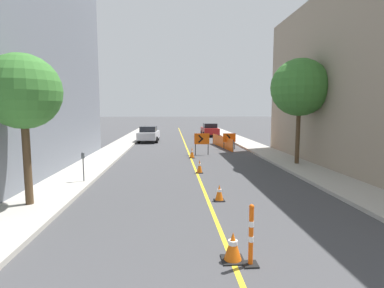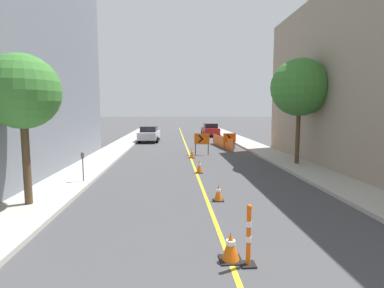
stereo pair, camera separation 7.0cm
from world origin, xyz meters
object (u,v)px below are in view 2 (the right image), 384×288
(arrow_barricade_primary, at_px, (202,140))
(street_tree_right_near, at_px, (300,88))
(arrow_barricade_secondary, at_px, (230,138))
(parked_car_curb_near, at_px, (149,134))
(traffic_cone_fifth, at_px, (192,153))
(parking_meter_near_curb, at_px, (83,160))
(traffic_cone_second, at_px, (231,247))
(traffic_cone_third, at_px, (218,193))
(delineator_post_front, at_px, (249,239))
(street_tree_left_near, at_px, (22,92))
(traffic_cone_fourth, at_px, (199,166))
(parked_car_curb_mid, at_px, (210,130))

(arrow_barricade_primary, xyz_separation_m, street_tree_right_near, (5.03, -4.56, 3.35))
(arrow_barricade_secondary, bearing_deg, parked_car_curb_near, 139.46)
(traffic_cone_fifth, relative_size, parking_meter_near_curb, 0.56)
(traffic_cone_second, bearing_deg, arrow_barricade_secondary, 79.27)
(traffic_cone_fifth, distance_m, street_tree_right_near, 7.80)
(arrow_barricade_secondary, xyz_separation_m, parking_meter_near_curb, (-8.48, -11.09, 0.13))
(traffic_cone_fifth, xyz_separation_m, arrow_barricade_secondary, (3.34, 4.27, 0.56))
(traffic_cone_second, height_order, arrow_barricade_primary, arrow_barricade_primary)
(traffic_cone_third, height_order, traffic_cone_fifth, traffic_cone_fifth)
(parked_car_curb_near, bearing_deg, delineator_post_front, -77.75)
(parked_car_curb_near, relative_size, street_tree_left_near, 0.92)
(traffic_cone_fourth, distance_m, parked_car_curb_mid, 21.82)
(arrow_barricade_secondary, bearing_deg, traffic_cone_second, -99.16)
(arrow_barricade_secondary, bearing_deg, street_tree_right_near, -70.09)
(traffic_cone_second, height_order, street_tree_left_near, street_tree_left_near)
(arrow_barricade_secondary, relative_size, parked_car_curb_mid, 0.30)
(traffic_cone_fifth, relative_size, delineator_post_front, 0.55)
(street_tree_right_near, bearing_deg, street_tree_left_near, -150.38)
(parking_meter_near_curb, relative_size, street_tree_right_near, 0.21)
(traffic_cone_fourth, relative_size, parking_meter_near_curb, 0.54)
(parked_car_curb_mid, bearing_deg, traffic_cone_fifth, -101.82)
(traffic_cone_second, height_order, arrow_barricade_secondary, arrow_barricade_secondary)
(delineator_post_front, xyz_separation_m, arrow_barricade_primary, (0.54, 15.33, 0.52))
(arrow_barricade_secondary, bearing_deg, traffic_cone_fifth, -126.49)
(arrow_barricade_secondary, relative_size, parking_meter_near_curb, 1.04)
(traffic_cone_fourth, xyz_separation_m, street_tree_right_near, (5.76, 1.61, 4.10))
(traffic_cone_third, distance_m, parked_car_curb_near, 20.52)
(parking_meter_near_curb, relative_size, street_tree_left_near, 0.26)
(arrow_barricade_primary, distance_m, street_tree_left_near, 13.41)
(traffic_cone_fifth, xyz_separation_m, street_tree_left_near, (-5.99, -9.92, 3.39))
(traffic_cone_third, xyz_separation_m, street_tree_left_near, (-6.30, -0.38, 3.45))
(traffic_cone_second, height_order, parked_car_curb_near, parked_car_curb_near)
(parked_car_curb_mid, height_order, street_tree_left_near, street_tree_left_near)
(traffic_cone_second, distance_m, traffic_cone_fifth, 13.75)
(traffic_cone_second, xyz_separation_m, traffic_cone_fourth, (0.13, 8.93, 0.03))
(traffic_cone_third, height_order, parking_meter_near_curb, parking_meter_near_curb)
(delineator_post_front, bearing_deg, traffic_cone_fourth, 91.22)
(traffic_cone_third, xyz_separation_m, parking_meter_near_curb, (-5.45, 2.72, 0.76))
(traffic_cone_third, relative_size, arrow_barricade_primary, 0.38)
(street_tree_left_near, relative_size, street_tree_right_near, 0.81)
(traffic_cone_fourth, height_order, parking_meter_near_curb, parking_meter_near_curb)
(traffic_cone_fourth, xyz_separation_m, parked_car_curb_near, (-3.71, 15.40, 0.46))
(delineator_post_front, xyz_separation_m, parked_car_curb_near, (-3.90, 24.56, 0.23))
(traffic_cone_third, height_order, street_tree_left_near, street_tree_left_near)
(delineator_post_front, height_order, street_tree_right_near, street_tree_right_near)
(arrow_barricade_primary, bearing_deg, traffic_cone_fifth, -117.43)
(traffic_cone_second, height_order, street_tree_right_near, street_tree_right_near)
(delineator_post_front, bearing_deg, parking_meter_near_curb, 126.97)
(parking_meter_near_curb, bearing_deg, traffic_cone_second, -53.85)
(parked_car_curb_near, xyz_separation_m, street_tree_left_near, (-2.33, -20.50, 2.94))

